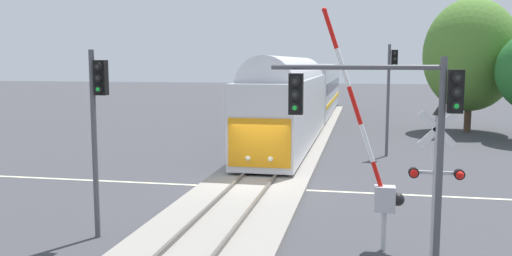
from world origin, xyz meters
name	(u,v)px	position (x,y,z in m)	size (l,w,h in m)	color
ground_plane	(253,188)	(0.00, 0.00, 0.00)	(220.00, 220.00, 0.00)	#3D3D42
road_centre_stripe	(253,188)	(0.00, 0.00, 0.00)	(44.00, 0.20, 0.01)	beige
railway_track	(253,186)	(0.00, 0.00, 0.10)	(4.40, 80.00, 0.32)	gray
commuter_train	(307,92)	(0.00, 21.49, 2.79)	(3.04, 43.66, 5.16)	silver
crossing_gate_near	(379,176)	(4.83, -6.56, 2.08)	(2.32, 0.40, 6.63)	#B7B7BC
crossing_signal_mast	(436,169)	(6.21, -7.38, 2.49)	(1.36, 0.44, 4.08)	#B2B2B7
traffic_signal_near_right	(391,113)	(5.01, -8.37, 3.99)	(4.46, 0.38, 5.30)	#4C4C51
traffic_signal_median	(97,113)	(-3.15, -7.10, 3.70)	(0.53, 0.38, 5.53)	#4C4C51
traffic_signal_far_side	(391,82)	(5.84, 8.86, 4.09)	(0.53, 0.38, 6.12)	#4C4C51
oak_far_right	(471,55)	(12.07, 20.90, 5.68)	(6.80, 6.80, 9.83)	#4C3828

